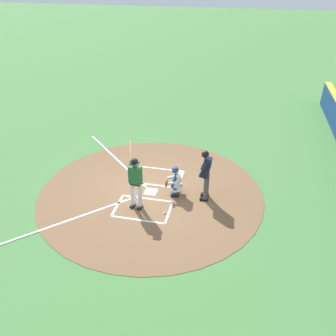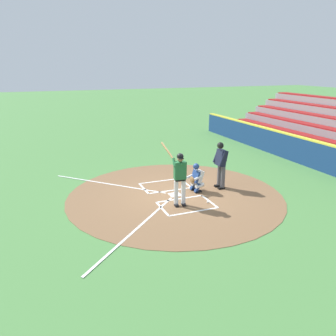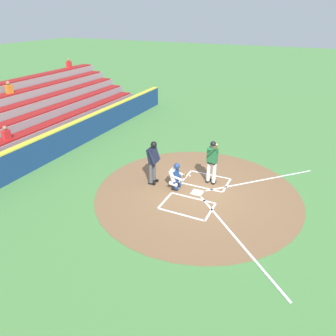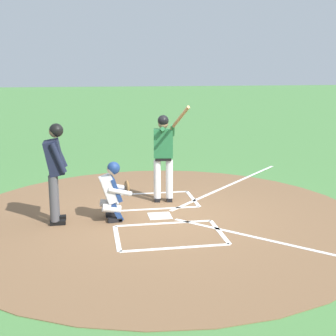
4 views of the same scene
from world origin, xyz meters
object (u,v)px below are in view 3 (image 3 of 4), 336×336
at_px(batter, 212,159).
at_px(baseball, 190,176).
at_px(plate_umpire, 153,160).
at_px(catcher, 176,175).

xyz_separation_m(batter, baseball, (-0.18, -1.01, -1.06)).
bearing_deg(plate_umpire, batter, 114.52).
bearing_deg(batter, catcher, -48.81).
relative_size(plate_umpire, baseball, 25.20).
height_order(catcher, baseball, catcher).
relative_size(catcher, plate_umpire, 0.61).
bearing_deg(catcher, baseball, 174.17).
bearing_deg(batter, baseball, -100.07).
xyz_separation_m(catcher, plate_umpire, (0.00, -1.04, 0.49)).
bearing_deg(plate_umpire, baseball, 135.25).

